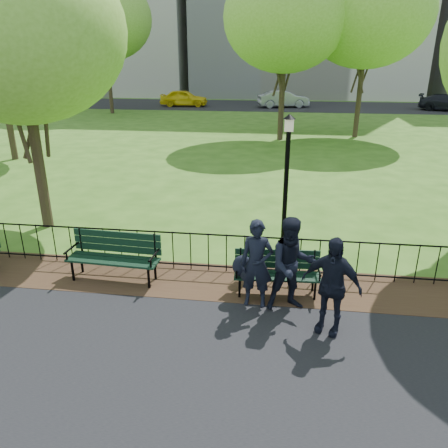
# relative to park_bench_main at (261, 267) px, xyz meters

# --- Properties ---
(ground) EXTENTS (120.00, 120.00, 0.00)m
(ground) POSITION_rel_park_bench_main_xyz_m (0.19, -1.15, -0.61)
(ground) COLOR #345E18
(dirt_strip) EXTENTS (60.00, 1.60, 0.01)m
(dirt_strip) POSITION_rel_park_bench_main_xyz_m (0.19, 0.35, -0.59)
(dirt_strip) COLOR #372216
(dirt_strip) RESTS_ON ground
(far_street) EXTENTS (70.00, 9.00, 0.01)m
(far_street) POSITION_rel_park_bench_main_xyz_m (0.19, 33.85, -0.60)
(far_street) COLOR black
(far_street) RESTS_ON ground
(iron_fence) EXTENTS (24.06, 0.06, 1.00)m
(iron_fence) POSITION_rel_park_bench_main_xyz_m (0.19, 0.85, -0.11)
(iron_fence) COLOR black
(iron_fence) RESTS_ON ground
(park_bench_main) EXTENTS (1.75, 0.63, 0.97)m
(park_bench_main) POSITION_rel_park_bench_main_xyz_m (0.00, 0.00, 0.00)
(park_bench_main) COLOR black
(park_bench_main) RESTS_ON ground
(park_bench_left_a) EXTENTS (1.99, 0.72, 1.11)m
(park_bench_left_a) POSITION_rel_park_bench_main_xyz_m (-3.12, 0.26, 0.03)
(park_bench_left_a) COLOR black
(park_bench_left_a) RESTS_ON ground
(lamppost) EXTENTS (0.30, 0.30, 3.28)m
(lamppost) POSITION_rel_park_bench_main_xyz_m (0.42, 2.29, 1.18)
(lamppost) COLOR black
(lamppost) RESTS_ON ground
(tree_near_w) EXTENTS (5.20, 5.20, 7.25)m
(tree_near_w) POSITION_rel_park_bench_main_xyz_m (-6.15, 2.95, 4.43)
(tree_near_w) COLOR #2D2116
(tree_near_w) RESTS_ON ground
(tree_far_c) EXTENTS (6.43, 6.43, 8.97)m
(tree_far_c) POSITION_rel_park_bench_main_xyz_m (0.13, 17.08, 5.62)
(tree_far_c) COLOR #2D2116
(tree_far_c) RESTS_ON ground
(tree_far_e) EXTENTS (6.79, 6.79, 9.46)m
(tree_far_e) POSITION_rel_park_bench_main_xyz_m (4.44, 18.49, 5.96)
(tree_far_e) COLOR #2D2116
(tree_far_e) RESTS_ON ground
(tree_far_w) EXTENTS (7.18, 7.18, 10.00)m
(tree_far_w) POSITION_rel_park_bench_main_xyz_m (-13.48, 26.87, 6.34)
(tree_far_w) COLOR #2D2116
(tree_far_w) RESTS_ON ground
(person_left) EXTENTS (0.65, 0.45, 1.72)m
(person_left) POSITION_rel_park_bench_main_xyz_m (-0.07, -0.41, 0.27)
(person_left) COLOR black
(person_left) RESTS_ON asphalt_path
(person_mid) EXTENTS (0.98, 0.69, 1.82)m
(person_mid) POSITION_rel_park_bench_main_xyz_m (0.58, -0.46, 0.32)
(person_mid) COLOR black
(person_mid) RESTS_ON asphalt_path
(person_right) EXTENTS (1.12, 0.78, 1.77)m
(person_right) POSITION_rel_park_bench_main_xyz_m (1.23, -1.09, 0.29)
(person_right) COLOR black
(person_right) RESTS_ON asphalt_path
(taxi) EXTENTS (4.36, 1.94, 1.46)m
(taxi) POSITION_rel_park_bench_main_xyz_m (-8.79, 32.43, 0.13)
(taxi) COLOR yellow
(taxi) RESTS_ON far_street
(sedan_silver) EXTENTS (4.72, 2.62, 1.47)m
(sedan_silver) POSITION_rel_park_bench_main_xyz_m (0.16, 32.70, 0.14)
(sedan_silver) COLOR #929498
(sedan_silver) RESTS_ON far_street
(sedan_dark) EXTENTS (4.99, 3.38, 1.34)m
(sedan_dark) POSITION_rel_park_bench_main_xyz_m (13.85, 32.03, 0.08)
(sedan_dark) COLOR black
(sedan_dark) RESTS_ON far_street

